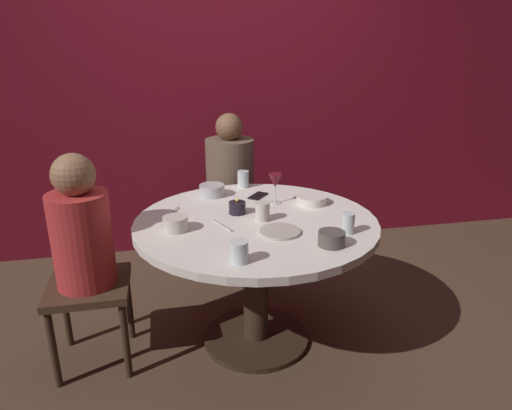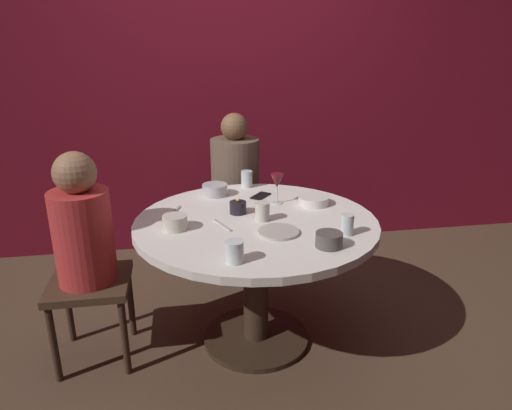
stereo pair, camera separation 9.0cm
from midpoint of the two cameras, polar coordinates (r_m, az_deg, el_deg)
ground_plane at (r=2.77m, az=0.97°, el=-16.32°), size 8.00×8.00×0.00m
back_wall at (r=3.67m, az=-3.09°, el=14.54°), size 6.00×0.10×2.60m
dining_table at (r=2.47m, az=1.05°, el=-5.33°), size 1.27×1.27×0.75m
seated_diner_left at (r=2.43m, az=-19.65°, el=-3.73°), size 0.40×0.40×1.14m
seated_diner_back at (r=3.25m, az=-1.81°, el=3.50°), size 0.40×0.40×1.17m
candle_holder at (r=2.48m, az=-1.22°, el=-0.31°), size 0.09×0.09×0.09m
wine_glass at (r=2.61m, az=3.62°, el=2.85°), size 0.08×0.08×0.18m
dinner_plate at (r=2.24m, az=3.96°, el=-3.35°), size 0.20×0.20×0.01m
cell_phone at (r=2.76m, az=1.51°, el=1.14°), size 0.14×0.15×0.01m
bowl_serving_large at (r=2.78m, az=-4.21°, el=1.90°), size 0.15×0.15×0.07m
bowl_salad_center at (r=2.65m, az=8.15°, el=0.57°), size 0.18×0.18×0.05m
bowl_small_white at (r=2.30m, az=-8.93°, el=-2.15°), size 0.12×0.12×0.07m
bowl_sauce_side at (r=2.12m, az=10.27°, el=-4.28°), size 0.12×0.12×0.07m
cup_near_candle at (r=2.25m, az=12.40°, el=-2.41°), size 0.06×0.06×0.10m
cup_by_left_diner at (r=1.94m, az=-1.34°, el=-5.83°), size 0.08×0.08×0.10m
cup_by_right_diner at (r=2.93m, az=-0.28°, el=3.25°), size 0.07×0.07×0.10m
cup_center_front at (r=2.38m, az=1.87°, el=-0.81°), size 0.08×0.08×0.10m
fork_near_plate at (r=2.33m, az=-3.10°, el=-2.51°), size 0.08×0.17×0.01m
knife_near_plate at (r=2.54m, az=-9.06°, el=-0.82°), size 0.07×0.18×0.01m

